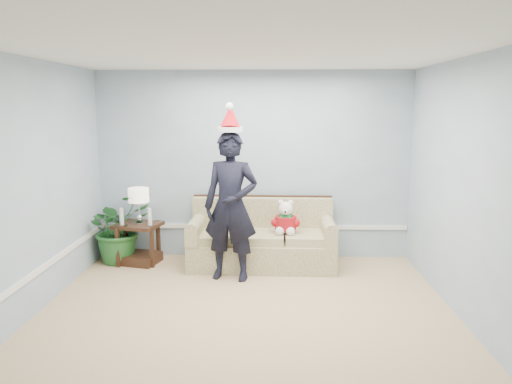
{
  "coord_description": "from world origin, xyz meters",
  "views": [
    {
      "loc": [
        0.27,
        -4.64,
        2.2
      ],
      "look_at": [
        0.07,
        1.55,
        1.13
      ],
      "focal_mm": 35.0,
      "sensor_mm": 36.0,
      "label": 1
    }
  ],
  "objects_px": {
    "side_table": "(139,248)",
    "houseplant": "(119,228)",
    "table_lamp": "(139,197)",
    "teddy_bear": "(286,221)",
    "man": "(231,206)",
    "sofa": "(262,242)"
  },
  "relations": [
    {
      "from": "sofa",
      "to": "table_lamp",
      "type": "distance_m",
      "value": 1.82
    },
    {
      "from": "table_lamp",
      "to": "man",
      "type": "height_order",
      "value": "man"
    },
    {
      "from": "teddy_bear",
      "to": "houseplant",
      "type": "bearing_deg",
      "value": 179.3
    },
    {
      "from": "side_table",
      "to": "sofa",
      "type": "bearing_deg",
      "value": -0.84
    },
    {
      "from": "table_lamp",
      "to": "man",
      "type": "distance_m",
      "value": 1.44
    },
    {
      "from": "houseplant",
      "to": "teddy_bear",
      "type": "relative_size",
      "value": 2.12
    },
    {
      "from": "sofa",
      "to": "side_table",
      "type": "distance_m",
      "value": 1.75
    },
    {
      "from": "side_table",
      "to": "table_lamp",
      "type": "distance_m",
      "value": 0.74
    },
    {
      "from": "man",
      "to": "teddy_bear",
      "type": "bearing_deg",
      "value": 42.16
    },
    {
      "from": "side_table",
      "to": "teddy_bear",
      "type": "xyz_separation_m",
      "value": [
        2.07,
        -0.15,
        0.43
      ]
    },
    {
      "from": "side_table",
      "to": "houseplant",
      "type": "distance_m",
      "value": 0.4
    },
    {
      "from": "side_table",
      "to": "teddy_bear",
      "type": "height_order",
      "value": "teddy_bear"
    },
    {
      "from": "side_table",
      "to": "houseplant",
      "type": "xyz_separation_m",
      "value": [
        -0.29,
        0.06,
        0.27
      ]
    },
    {
      "from": "table_lamp",
      "to": "teddy_bear",
      "type": "relative_size",
      "value": 1.08
    },
    {
      "from": "man",
      "to": "teddy_bear",
      "type": "xyz_separation_m",
      "value": [
        0.71,
        0.44,
        -0.29
      ]
    },
    {
      "from": "table_lamp",
      "to": "teddy_bear",
      "type": "distance_m",
      "value": 2.06
    },
    {
      "from": "table_lamp",
      "to": "man",
      "type": "relative_size",
      "value": 0.27
    },
    {
      "from": "sofa",
      "to": "man",
      "type": "xyz_separation_m",
      "value": [
        -0.39,
        -0.56,
        0.62
      ]
    },
    {
      "from": "sofa",
      "to": "houseplant",
      "type": "xyz_separation_m",
      "value": [
        -2.04,
        0.09,
        0.17
      ]
    },
    {
      "from": "sofa",
      "to": "houseplant",
      "type": "distance_m",
      "value": 2.05
    },
    {
      "from": "side_table",
      "to": "houseplant",
      "type": "bearing_deg",
      "value": 167.57
    },
    {
      "from": "sofa",
      "to": "teddy_bear",
      "type": "height_order",
      "value": "teddy_bear"
    }
  ]
}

